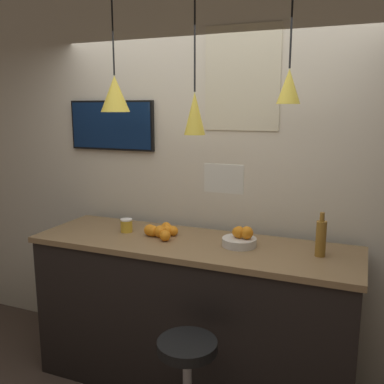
# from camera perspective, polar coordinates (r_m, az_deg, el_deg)

# --- Properties ---
(back_wall) EXTENTS (8.00, 0.06, 2.90)m
(back_wall) POSITION_cam_1_polar(r_m,az_deg,el_deg) (3.29, 3.02, 1.84)
(back_wall) COLOR beige
(back_wall) RESTS_ON ground_plane
(service_counter) EXTENTS (2.25, 0.69, 1.08)m
(service_counter) POSITION_cam_1_polar(r_m,az_deg,el_deg) (3.17, -0.00, -15.94)
(service_counter) COLOR black
(service_counter) RESTS_ON ground_plane
(bar_stool) EXTENTS (0.41, 0.41, 0.71)m
(bar_stool) POSITION_cam_1_polar(r_m,az_deg,el_deg) (2.66, -0.64, -23.95)
(bar_stool) COLOR #B7B7BC
(bar_stool) RESTS_ON ground_plane
(fruit_bowl) EXTENTS (0.23, 0.23, 0.14)m
(fruit_bowl) POSITION_cam_1_polar(r_m,az_deg,el_deg) (2.88, 6.43, -6.21)
(fruit_bowl) COLOR beige
(fruit_bowl) RESTS_ON service_counter
(orange_pile) EXTENTS (0.24, 0.28, 0.09)m
(orange_pile) POSITION_cam_1_polar(r_m,az_deg,el_deg) (3.08, -4.09, -5.22)
(orange_pile) COLOR orange
(orange_pile) RESTS_ON service_counter
(juice_bottle) EXTENTS (0.06, 0.06, 0.28)m
(juice_bottle) POSITION_cam_1_polar(r_m,az_deg,el_deg) (2.77, 16.81, -5.86)
(juice_bottle) COLOR olive
(juice_bottle) RESTS_ON service_counter
(spread_jar) EXTENTS (0.09, 0.09, 0.10)m
(spread_jar) POSITION_cam_1_polar(r_m,az_deg,el_deg) (3.21, -8.73, -4.42)
(spread_jar) COLOR gold
(spread_jar) RESTS_ON service_counter
(pendant_lamp_left) EXTENTS (0.21, 0.21, 0.85)m
(pendant_lamp_left) POSITION_cam_1_polar(r_m,az_deg,el_deg) (3.14, -10.24, 12.81)
(pendant_lamp_left) COLOR black
(pendant_lamp_middle) EXTENTS (0.14, 0.14, 1.00)m
(pendant_lamp_middle) POSITION_cam_1_polar(r_m,az_deg,el_deg) (2.86, 0.36, 10.58)
(pendant_lamp_middle) COLOR black
(pendant_lamp_right) EXTENTS (0.14, 0.14, 0.80)m
(pendant_lamp_right) POSITION_cam_1_polar(r_m,az_deg,el_deg) (2.70, 12.79, 13.71)
(pendant_lamp_right) COLOR black
(mounted_tv) EXTENTS (0.76, 0.04, 0.40)m
(mounted_tv) POSITION_cam_1_polar(r_m,az_deg,el_deg) (3.58, -10.68, 8.72)
(mounted_tv) COLOR black
(hanging_menu_board) EXTENTS (0.24, 0.01, 0.17)m
(hanging_menu_board) POSITION_cam_1_polar(r_m,az_deg,el_deg) (2.49, 4.25, 1.78)
(hanging_menu_board) COLOR white
(wall_poster) EXTENTS (0.55, 0.01, 0.73)m
(wall_poster) POSITION_cam_1_polar(r_m,az_deg,el_deg) (3.15, 6.67, 14.81)
(wall_poster) COLOR beige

